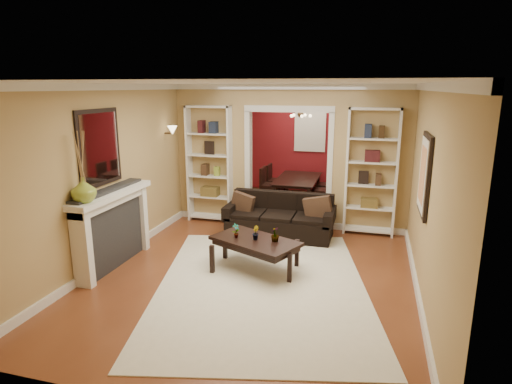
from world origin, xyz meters
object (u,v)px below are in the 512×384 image
(bookshelf_left, at_px, (210,165))
(fireplace, at_px, (115,229))
(sofa, at_px, (280,216))
(dining_table, at_px, (299,190))
(coffee_table, at_px, (255,255))
(bookshelf_right, at_px, (371,173))

(bookshelf_left, relative_size, fireplace, 1.35)
(sofa, height_order, fireplace, fireplace)
(fireplace, bearing_deg, dining_table, 64.92)
(bookshelf_left, xyz_separation_m, fireplace, (-0.54, -2.53, -0.57))
(fireplace, distance_m, dining_table, 4.79)
(coffee_table, height_order, bookshelf_right, bookshelf_right)
(dining_table, bearing_deg, coffee_table, -179.39)
(coffee_table, distance_m, fireplace, 2.14)
(sofa, relative_size, bookshelf_right, 0.85)
(coffee_table, bearing_deg, fireplace, -144.39)
(fireplace, xyz_separation_m, dining_table, (2.03, 4.33, -0.28))
(coffee_table, relative_size, fireplace, 0.74)
(sofa, distance_m, bookshelf_left, 1.83)
(bookshelf_right, distance_m, dining_table, 2.56)
(bookshelf_right, distance_m, fireplace, 4.47)
(bookshelf_right, bearing_deg, sofa, -159.42)
(sofa, bearing_deg, bookshelf_right, 20.58)
(coffee_table, bearing_deg, bookshelf_right, 77.87)
(bookshelf_right, height_order, dining_table, bookshelf_right)
(bookshelf_left, distance_m, dining_table, 2.49)
(dining_table, bearing_deg, bookshelf_right, -138.14)
(bookshelf_left, xyz_separation_m, bookshelf_right, (3.10, 0.00, 0.00))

